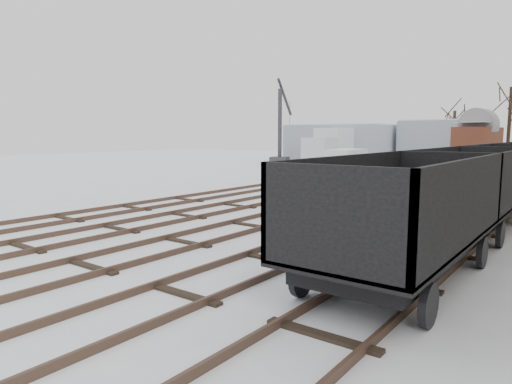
# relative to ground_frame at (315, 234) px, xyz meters

# --- Properties ---
(ground) EXTENTS (120.00, 120.00, 0.00)m
(ground) POSITION_rel_ground_frame_xyz_m (-3.01, -2.05, -0.28)
(ground) COLOR white
(ground) RESTS_ON ground
(tracks) EXTENTS (13.90, 52.00, 0.16)m
(tracks) POSITION_rel_ground_frame_xyz_m (-3.01, 11.63, -0.21)
(tracks) COLOR black
(tracks) RESTS_ON ground
(shed_left) EXTENTS (10.00, 8.00, 4.10)m
(shed_left) POSITION_rel_ground_frame_xyz_m (-16.01, 33.95, 1.76)
(shed_left) COLOR #99A3AC
(shed_left) RESTS_ON ground
(shed_right) EXTENTS (7.00, 6.00, 4.50)m
(shed_right) POSITION_rel_ground_frame_xyz_m (-7.01, 37.95, 1.96)
(shed_right) COLOR #99A3AC
(shed_right) RESTS_ON ground
(ground_frame) EXTENTS (1.35, 0.62, 1.49)m
(ground_frame) POSITION_rel_ground_frame_xyz_m (0.00, 0.00, 0.00)
(ground_frame) COLOR black
(ground_frame) RESTS_ON ground
(worker) EXTENTS (0.53, 0.76, 1.97)m
(worker) POSITION_rel_ground_frame_xyz_m (0.75, 0.10, 0.70)
(worker) COLOR black
(worker) RESTS_ON ground
(freight_wagon_a) EXTENTS (2.54, 6.34, 2.59)m
(freight_wagon_a) POSITION_rel_ground_frame_xyz_m (2.99, -1.71, 0.71)
(freight_wagon_a) COLOR black
(freight_wagon_a) RESTS_ON ground
(freight_wagon_b) EXTENTS (2.54, 6.34, 2.59)m
(freight_wagon_b) POSITION_rel_ground_frame_xyz_m (2.99, 4.69, 0.71)
(freight_wagon_b) COLOR black
(freight_wagon_b) RESTS_ON ground
(freight_wagon_c) EXTENTS (2.54, 6.34, 2.59)m
(freight_wagon_c) POSITION_rel_ground_frame_xyz_m (2.99, 11.09, 0.71)
(freight_wagon_c) COLOR black
(freight_wagon_c) RESTS_ON ground
(box_van_wagon) EXTENTS (3.26, 5.49, 4.01)m
(box_van_wagon) POSITION_rel_ground_frame_xyz_m (-2.00, 30.24, 2.05)
(box_van_wagon) COLOR black
(box_van_wagon) RESTS_ON ground
(lorry) EXTENTS (3.01, 8.13, 3.62)m
(lorry) POSITION_rel_ground_frame_xyz_m (-14.23, 28.86, 1.58)
(lorry) COLOR black
(lorry) RESTS_ON ground
(panel_van) EXTENTS (2.23, 4.47, 1.91)m
(panel_van) POSITION_rel_ground_frame_xyz_m (-9.48, 21.50, 0.71)
(panel_van) COLOR silver
(panel_van) RESTS_ON ground
(crane) EXTENTS (2.14, 5.13, 8.59)m
(crane) POSITION_rel_ground_frame_xyz_m (-20.01, 28.08, 1.98)
(crane) COLOR #2C2C30
(crane) RESTS_ON ground
(tree_far_left) EXTENTS (0.30, 0.30, 5.41)m
(tree_far_left) POSITION_rel_ground_frame_xyz_m (-5.82, 38.23, 2.42)
(tree_far_left) COLOR black
(tree_far_left) RESTS_ON ground
(tree_far_right) EXTENTS (0.30, 0.30, 7.11)m
(tree_far_right) POSITION_rel_ground_frame_xyz_m (-0.36, 34.34, 3.27)
(tree_far_right) COLOR black
(tree_far_right) RESTS_ON ground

